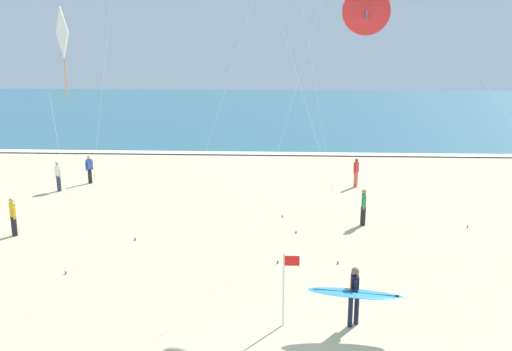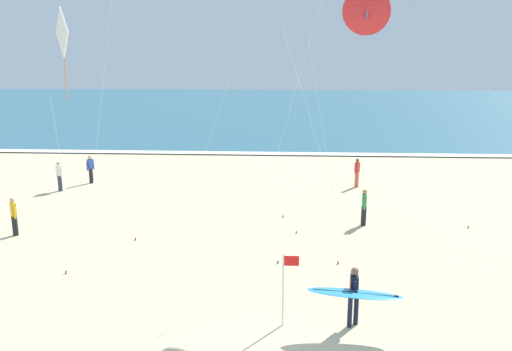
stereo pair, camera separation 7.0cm
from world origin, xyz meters
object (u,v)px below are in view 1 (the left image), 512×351
at_px(lifeguard_flag, 286,283).
at_px(kite_diamond_ivory_distant, 62,41).
at_px(bystander_green_top, 363,207).
at_px(surfer_lead, 355,293).
at_px(bystander_blue_top, 89,169).
at_px(bystander_red_top, 356,172).
at_px(bystander_yellow_top, 13,217).
at_px(kite_delta_scarlet_high, 366,11).
at_px(bystander_white_top, 58,176).

bearing_deg(lifeguard_flag, kite_diamond_ivory_distant, 168.79).
bearing_deg(bystander_green_top, lifeguard_flag, -111.22).
relative_size(surfer_lead, bystander_blue_top, 1.61).
distance_m(kite_diamond_ivory_distant, bystander_red_top, 18.47).
distance_m(bystander_red_top, bystander_yellow_top, 17.14).
height_order(kite_delta_scarlet_high, lifeguard_flag, kite_delta_scarlet_high).
xyz_separation_m(bystander_white_top, bystander_yellow_top, (1.04, -6.86, 0.00)).
relative_size(surfer_lead, bystander_white_top, 1.61).
height_order(kite_diamond_ivory_distant, bystander_white_top, kite_diamond_ivory_distant).
xyz_separation_m(surfer_lead, bystander_white_top, (-13.84, 13.58, -0.24)).
distance_m(kite_delta_scarlet_high, bystander_yellow_top, 15.63).
xyz_separation_m(surfer_lead, bystander_red_top, (2.06, 15.27, -0.24)).
height_order(bystander_white_top, bystander_green_top, same).
bearing_deg(bystander_red_top, bystander_green_top, -94.79).
relative_size(bystander_red_top, bystander_blue_top, 1.00).
bearing_deg(kite_diamond_ivory_distant, bystander_red_top, 54.40).
distance_m(kite_delta_scarlet_high, bystander_red_top, 13.59).
bearing_deg(kite_diamond_ivory_distant, bystander_blue_top, 109.05).
bearing_deg(bystander_green_top, bystander_blue_top, 155.35).
relative_size(kite_diamond_ivory_distant, bystander_red_top, 5.34).
relative_size(surfer_lead, kite_diamond_ivory_distant, 0.30).
bearing_deg(kite_diamond_ivory_distant, bystander_green_top, 38.29).
distance_m(bystander_yellow_top, lifeguard_flag, 12.80).
xyz_separation_m(bystander_white_top, lifeguard_flag, (11.98, -13.48, 0.45)).
relative_size(bystander_red_top, lifeguard_flag, 0.76).
height_order(bystander_red_top, lifeguard_flag, lifeguard_flag).
height_order(bystander_blue_top, lifeguard_flag, lifeguard_flag).
distance_m(surfer_lead, bystander_blue_top, 19.96).
bearing_deg(bystander_blue_top, kite_diamond_ivory_distant, -70.95).
xyz_separation_m(kite_delta_scarlet_high, bystander_white_top, (-14.40, 9.39, -7.71)).
height_order(kite_diamond_ivory_distant, lifeguard_flag, kite_diamond_ivory_distant).
distance_m(bystander_white_top, bystander_green_top, 16.08).
distance_m(surfer_lead, kite_diamond_ivory_distant, 10.37).
relative_size(surfer_lead, bystander_green_top, 1.61).
relative_size(bystander_green_top, lifeguard_flag, 0.76).
distance_m(bystander_blue_top, lifeguard_flag, 18.76).
height_order(bystander_blue_top, bystander_yellow_top, same).
relative_size(bystander_blue_top, bystander_green_top, 1.00).
height_order(bystander_red_top, bystander_blue_top, same).
distance_m(kite_delta_scarlet_high, bystander_green_top, 9.02).
bearing_deg(bystander_yellow_top, lifeguard_flag, -31.17).
xyz_separation_m(kite_diamond_ivory_distant, bystander_blue_top, (-4.84, 14.03, -6.78)).
height_order(kite_delta_scarlet_high, bystander_white_top, kite_delta_scarlet_high).
height_order(kite_delta_scarlet_high, bystander_green_top, kite_delta_scarlet_high).
height_order(surfer_lead, bystander_white_top, surfer_lead).
relative_size(kite_delta_scarlet_high, bystander_green_top, 5.85).
height_order(bystander_white_top, lifeguard_flag, lifeguard_flag).
distance_m(kite_delta_scarlet_high, kite_diamond_ivory_distant, 9.03).
bearing_deg(bystander_yellow_top, bystander_white_top, 98.59).
bearing_deg(surfer_lead, lifeguard_flag, 177.10).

